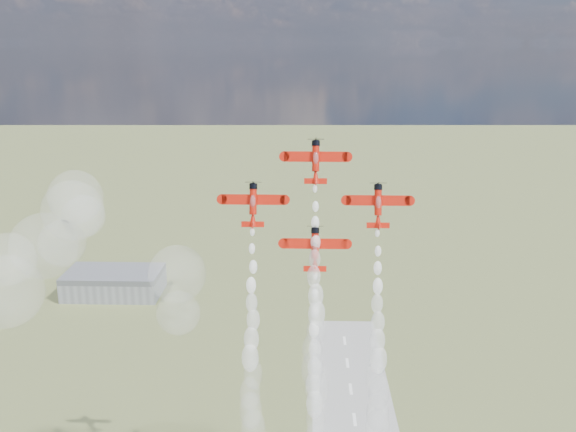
# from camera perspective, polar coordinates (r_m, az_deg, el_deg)

# --- Properties ---
(hangar) EXTENTS (50.00, 28.00, 13.00)m
(hangar) POSITION_cam_1_polar(r_m,az_deg,el_deg) (339.56, -15.96, -6.01)
(hangar) COLOR gray
(hangar) RESTS_ON ground
(plane_lead) EXTENTS (13.88, 5.82, 9.61)m
(plane_lead) POSITION_cam_1_polar(r_m,az_deg,el_deg) (134.20, 2.61, 5.19)
(plane_lead) COLOR red
(plane_lead) RESTS_ON ground
(plane_left) EXTENTS (13.88, 5.82, 9.61)m
(plane_left) POSITION_cam_1_polar(r_m,az_deg,el_deg) (133.77, -3.29, 1.15)
(plane_left) COLOR red
(plane_left) RESTS_ON ground
(plane_right) EXTENTS (13.88, 5.82, 9.61)m
(plane_right) POSITION_cam_1_polar(r_m,az_deg,el_deg) (134.21, 8.43, 1.05)
(plane_right) COLOR red
(plane_right) RESTS_ON ground
(plane_slot) EXTENTS (13.88, 5.82, 9.61)m
(plane_slot) POSITION_cam_1_polar(r_m,az_deg,el_deg) (133.06, 2.55, -3.01)
(plane_slot) COLOR red
(plane_slot) RESTS_ON ground
(smoke_trail_lead) EXTENTS (5.97, 16.71, 44.01)m
(smoke_trail_lead) POSITION_cam_1_polar(r_m,az_deg,el_deg) (134.81, 2.52, -11.89)
(smoke_trail_lead) COLOR white
(smoke_trail_lead) RESTS_ON plane_lead
(smoke_trail_left) EXTENTS (5.68, 16.17, 43.79)m
(smoke_trail_left) POSITION_cam_1_polar(r_m,az_deg,el_deg) (137.49, -3.41, -15.65)
(smoke_trail_left) COLOR white
(smoke_trail_left) RESTS_ON plane_left
(smoke_trail_right) EXTENTS (5.23, 16.43, 43.05)m
(smoke_trail_right) POSITION_cam_1_polar(r_m,az_deg,el_deg) (137.66, 8.38, -15.63)
(smoke_trail_right) COLOR white
(smoke_trail_right) RESTS_ON plane_right
(smoke_trail_slot) EXTENTS (5.23, 16.48, 43.45)m
(smoke_trail_slot) POSITION_cam_1_polar(r_m,az_deg,el_deg) (139.22, 2.48, -19.58)
(smoke_trail_slot) COLOR white
(smoke_trail_slot) RESTS_ON plane_slot
(drifted_smoke_cloud) EXTENTS (63.06, 33.85, 43.26)m
(drifted_smoke_cloud) POSITION_cam_1_polar(r_m,az_deg,el_deg) (167.03, -20.78, -3.39)
(drifted_smoke_cloud) COLOR white
(drifted_smoke_cloud) RESTS_ON ground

